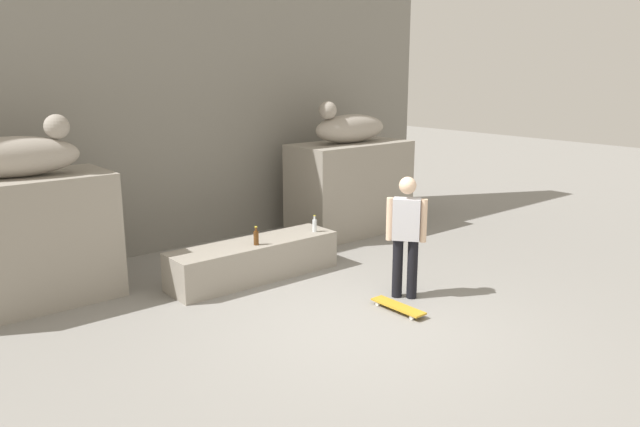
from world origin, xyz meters
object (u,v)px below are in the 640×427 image
object	(u,v)px
statue_reclining_left	(15,155)
bottle_brown	(256,237)
skater	(406,232)
statue_reclining_right	(349,127)
bottle_clear	(315,225)
skateboard	(398,306)

from	to	relation	value
statue_reclining_left	bottle_brown	size ratio (longest dim) A/B	6.11
skater	statue_reclining_right	bearing A→B (deg)	-67.66
bottle_brown	bottle_clear	size ratio (longest dim) A/B	1.04
bottle_brown	bottle_clear	world-z (taller)	bottle_brown
statue_reclining_left	bottle_clear	bearing A→B (deg)	-4.87
skater	bottle_brown	world-z (taller)	skater
bottle_brown	bottle_clear	bearing A→B (deg)	1.37
bottle_brown	skateboard	bearing A→B (deg)	-69.98
bottle_brown	skater	bearing A→B (deg)	-56.49
bottle_clear	skateboard	bearing A→B (deg)	-99.22
statue_reclining_right	bottle_clear	world-z (taller)	statue_reclining_right
bottle_brown	bottle_clear	xyz separation A→B (m)	(1.11, 0.03, -0.00)
skateboard	bottle_clear	bearing A→B (deg)	-9.16
statue_reclining_right	bottle_brown	xyz separation A→B (m)	(-2.91, -1.22, -1.32)
statue_reclining_left	statue_reclining_right	size ratio (longest dim) A/B	1.05
skateboard	bottle_clear	xyz separation A→B (m)	(0.34, 2.12, 0.60)
skateboard	bottle_brown	xyz separation A→B (m)	(-0.76, 2.10, 0.61)
statue_reclining_right	skateboard	xyz separation A→B (m)	(-2.14, -3.32, -1.92)
statue_reclining_right	skateboard	bearing A→B (deg)	57.46
statue_reclining_left	skateboard	xyz separation A→B (m)	(3.55, -3.31, -1.92)
statue_reclining_right	bottle_clear	xyz separation A→B (m)	(-1.80, -1.20, -1.32)
skater	bottle_brown	size ratio (longest dim) A/B	6.07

